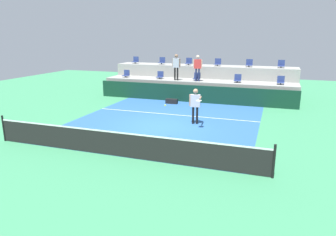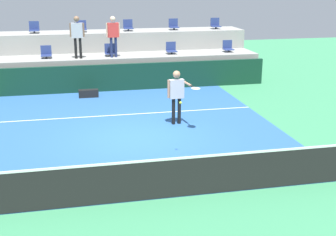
# 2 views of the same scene
# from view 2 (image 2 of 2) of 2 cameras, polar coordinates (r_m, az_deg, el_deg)

# --- Properties ---
(ground_plane) EXTENTS (40.00, 40.00, 0.00)m
(ground_plane) POSITION_cam_2_polar(r_m,az_deg,el_deg) (13.60, -4.10, -2.43)
(ground_plane) COLOR #388456
(court_inner_paint) EXTENTS (9.00, 10.00, 0.01)m
(court_inner_paint) POSITION_cam_2_polar(r_m,az_deg,el_deg) (14.53, -4.67, -1.13)
(court_inner_paint) COLOR #285693
(court_inner_paint) RESTS_ON ground_plane
(court_service_line) EXTENTS (9.00, 0.06, 0.00)m
(court_service_line) POSITION_cam_2_polar(r_m,az_deg,el_deg) (15.86, -5.36, 0.42)
(court_service_line) COLOR white
(court_service_line) RESTS_ON ground_plane
(tennis_net) EXTENTS (10.48, 0.08, 1.07)m
(tennis_net) POSITION_cam_2_polar(r_m,az_deg,el_deg) (9.74, -0.73, -7.31)
(tennis_net) COLOR black
(tennis_net) RESTS_ON ground_plane
(sponsor_backboard) EXTENTS (13.00, 0.16, 1.10)m
(sponsor_backboard) POSITION_cam_2_polar(r_m,az_deg,el_deg) (19.20, -6.74, 4.97)
(sponsor_backboard) COLOR #0F3323
(sponsor_backboard) RESTS_ON ground_plane
(seating_tier_lower) EXTENTS (13.00, 1.80, 1.25)m
(seating_tier_lower) POSITION_cam_2_polar(r_m,az_deg,el_deg) (20.45, -7.12, 5.91)
(seating_tier_lower) COLOR gray
(seating_tier_lower) RESTS_ON ground_plane
(seating_tier_upper) EXTENTS (13.00, 1.80, 2.10)m
(seating_tier_upper) POSITION_cam_2_polar(r_m,az_deg,el_deg) (22.15, -7.60, 7.85)
(seating_tier_upper) COLOR gray
(seating_tier_upper) RESTS_ON ground_plane
(stadium_chair_lower_left) EXTENTS (0.44, 0.40, 0.52)m
(stadium_chair_lower_left) POSITION_cam_2_polar(r_m,az_deg,el_deg) (20.19, -14.78, 7.76)
(stadium_chair_lower_left) COLOR #2D2D33
(stadium_chair_lower_left) RESTS_ON seating_tier_lower
(stadium_chair_lower_center) EXTENTS (0.44, 0.40, 0.52)m
(stadium_chair_lower_center) POSITION_cam_2_polar(r_m,az_deg,el_deg) (20.25, -7.17, 8.21)
(stadium_chair_lower_center) COLOR #2D2D33
(stadium_chair_lower_center) RESTS_ON seating_tier_lower
(stadium_chair_lower_right) EXTENTS (0.44, 0.40, 0.52)m
(stadium_chair_lower_right) POSITION_cam_2_polar(r_m,az_deg,el_deg) (20.66, 0.41, 8.51)
(stadium_chair_lower_right) COLOR #2D2D33
(stadium_chair_lower_right) RESTS_ON seating_tier_lower
(stadium_chair_lower_far_right) EXTENTS (0.44, 0.40, 0.52)m
(stadium_chair_lower_far_right) POSITION_cam_2_polar(r_m,az_deg,el_deg) (21.39, 7.40, 8.66)
(stadium_chair_lower_far_right) COLOR #2D2D33
(stadium_chair_lower_far_right) RESTS_ON seating_tier_lower
(stadium_chair_upper_left) EXTENTS (0.44, 0.40, 0.52)m
(stadium_chair_upper_left) POSITION_cam_2_polar(r_m,az_deg,el_deg) (21.89, -16.17, 10.58)
(stadium_chair_upper_left) COLOR #2D2D33
(stadium_chair_upper_left) RESTS_ON seating_tier_upper
(stadium_chair_upper_mid_left) EXTENTS (0.44, 0.40, 0.52)m
(stadium_chair_upper_mid_left) POSITION_cam_2_polar(r_m,az_deg,el_deg) (21.86, -10.60, 10.94)
(stadium_chair_upper_mid_left) COLOR #2D2D33
(stadium_chair_upper_mid_left) RESTS_ON seating_tier_upper
(stadium_chair_upper_mid_right) EXTENTS (0.44, 0.40, 0.52)m
(stadium_chair_upper_mid_right) POSITION_cam_2_polar(r_m,az_deg,el_deg) (22.03, -4.94, 11.21)
(stadium_chair_upper_mid_right) COLOR #2D2D33
(stadium_chair_upper_mid_right) RESTS_ON seating_tier_upper
(stadium_chair_upper_right) EXTENTS (0.44, 0.40, 0.52)m
(stadium_chair_upper_right) POSITION_cam_2_polar(r_m,az_deg,el_deg) (22.41, 0.70, 11.37)
(stadium_chair_upper_right) COLOR #2D2D33
(stadium_chair_upper_right) RESTS_ON seating_tier_upper
(stadium_chair_upper_far_right) EXTENTS (0.44, 0.40, 0.52)m
(stadium_chair_upper_far_right) POSITION_cam_2_polar(r_m,az_deg,el_deg) (22.97, 5.87, 11.42)
(stadium_chair_upper_far_right) COLOR #2D2D33
(stadium_chair_upper_far_right) RESTS_ON seating_tier_upper
(tennis_player) EXTENTS (0.83, 1.18, 1.73)m
(tennis_player) POSITION_cam_2_polar(r_m,az_deg,el_deg) (14.51, 1.13, 3.24)
(tennis_player) COLOR black
(tennis_player) RESTS_ON ground_plane
(spectator_in_grey) EXTENTS (0.61, 0.26, 1.74)m
(spectator_in_grey) POSITION_cam_2_polar(r_m,az_deg,el_deg) (19.68, -11.13, 10.25)
(spectator_in_grey) COLOR black
(spectator_in_grey) RESTS_ON seating_tier_lower
(spectator_leaning_on_rail) EXTENTS (0.60, 0.26, 1.71)m
(spectator_leaning_on_rail) POSITION_cam_2_polar(r_m,az_deg,el_deg) (19.77, -6.78, 10.41)
(spectator_leaning_on_rail) COLOR navy
(spectator_leaning_on_rail) RESTS_ON seating_tier_lower
(tennis_ball) EXTENTS (0.07, 0.07, 0.07)m
(tennis_ball) POSITION_cam_2_polar(r_m,az_deg,el_deg) (11.70, 1.55, 1.89)
(tennis_ball) COLOR #CCE033
(equipment_bag) EXTENTS (0.76, 0.28, 0.30)m
(equipment_bag) POSITION_cam_2_polar(r_m,az_deg,el_deg) (18.36, -9.77, 3.00)
(equipment_bag) COLOR black
(equipment_bag) RESTS_ON ground_plane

